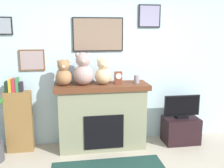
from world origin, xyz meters
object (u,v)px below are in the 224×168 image
at_px(fireplace, 102,116).
at_px(teddy_bear_tan, 83,70).
at_px(teddy_bear_grey, 103,72).
at_px(teddy_bear_cream, 64,74).
at_px(bookshelf, 19,119).
at_px(candle_jar, 137,79).
at_px(mantel_clock, 118,78).
at_px(television, 182,107).
at_px(tv_stand, 181,130).

relative_size(fireplace, teddy_bear_tan, 2.94).
bearing_deg(teddy_bear_grey, teddy_bear_cream, 180.00).
height_order(bookshelf, candle_jar, same).
height_order(fireplace, teddy_bear_tan, teddy_bear_tan).
distance_m(mantel_clock, teddy_bear_tan, 0.57).
relative_size(fireplace, candle_jar, 11.39).
xyz_separation_m(bookshelf, teddy_bear_grey, (1.35, -0.07, 0.72)).
height_order(television, mantel_clock, mantel_clock).
bearing_deg(teddy_bear_grey, tv_stand, -1.31).
distance_m(mantel_clock, teddy_bear_grey, 0.26).
height_order(fireplace, tv_stand, fireplace).
bearing_deg(television, candle_jar, 177.64).
xyz_separation_m(fireplace, bookshelf, (-1.32, 0.05, 0.00)).
distance_m(fireplace, candle_jar, 0.83).
xyz_separation_m(teddy_bear_tan, teddy_bear_grey, (0.31, 0.00, -0.04)).
distance_m(bookshelf, candle_jar, 1.99).
relative_size(television, teddy_bear_cream, 1.53).
height_order(fireplace, teddy_bear_cream, teddy_bear_cream).
distance_m(tv_stand, teddy_bear_cream, 2.22).
height_order(mantel_clock, teddy_bear_tan, teddy_bear_tan).
xyz_separation_m(fireplace, teddy_bear_tan, (-0.29, -0.02, 0.76)).
distance_m(candle_jar, teddy_bear_grey, 0.56).
relative_size(tv_stand, mantel_clock, 3.02).
bearing_deg(bookshelf, fireplace, -2.20).
bearing_deg(fireplace, teddy_bear_grey, -39.06).
relative_size(tv_stand, teddy_bear_cream, 1.44).
height_order(teddy_bear_cream, teddy_bear_tan, teddy_bear_tan).
height_order(teddy_bear_tan, teddy_bear_grey, teddy_bear_tan).
bearing_deg(bookshelf, candle_jar, -2.07).
bearing_deg(fireplace, television, -2.12).
height_order(candle_jar, mantel_clock, mantel_clock).
bearing_deg(television, teddy_bear_cream, 179.05).
bearing_deg(candle_jar, tv_stand, -2.26).
relative_size(bookshelf, tv_stand, 2.04).
height_order(mantel_clock, teddy_bear_cream, teddy_bear_cream).
xyz_separation_m(television, teddy_bear_tan, (-1.66, 0.03, 0.67)).
bearing_deg(tv_stand, fireplace, 177.94).
xyz_separation_m(fireplace, candle_jar, (0.57, -0.02, 0.60)).
bearing_deg(teddy_bear_cream, teddy_bear_grey, -0.00).
distance_m(teddy_bear_cream, teddy_bear_grey, 0.62).
height_order(candle_jar, teddy_bear_tan, teddy_bear_tan).
distance_m(fireplace, mantel_clock, 0.68).
bearing_deg(tv_stand, teddy_bear_grey, 178.69).
bearing_deg(teddy_bear_tan, teddy_bear_cream, 179.98).
bearing_deg(television, tv_stand, 90.00).
relative_size(mantel_clock, teddy_bear_tan, 0.38).
height_order(tv_stand, television, television).
bearing_deg(bookshelf, teddy_bear_grey, -2.94).
xyz_separation_m(teddy_bear_cream, teddy_bear_grey, (0.62, -0.00, 0.01)).
xyz_separation_m(bookshelf, teddy_bear_cream, (0.73, -0.07, 0.72)).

